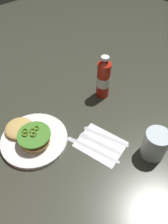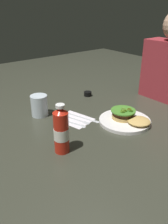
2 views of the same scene
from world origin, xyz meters
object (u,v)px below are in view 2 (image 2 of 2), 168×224
object	(u,v)px
condiment_cup	(88,94)
napkin	(74,119)
burger_sandwich	(129,116)
ketchup_bottle	(61,131)
spoon_utensil	(74,123)
butter_knife	(83,117)
fork_utensil	(77,119)
water_glass	(39,106)
dinner_plate	(125,121)

from	to	relation	value
condiment_cup	napkin	size ratio (longest dim) A/B	0.28
burger_sandwich	condiment_cup	distance (m)	0.43
burger_sandwich	napkin	world-z (taller)	burger_sandwich
ketchup_bottle	spoon_utensil	xyz separation A→B (m)	(-0.16, 0.18, -0.09)
condiment_cup	butter_knife	bearing A→B (deg)	-43.15
napkin	fork_utensil	distance (m)	0.02
napkin	water_glass	bearing A→B (deg)	-143.11
ketchup_bottle	dinner_plate	bearing A→B (deg)	92.12
water_glass	butter_knife	world-z (taller)	water_glass
ketchup_bottle	fork_utensil	size ratio (longest dim) A/B	1.17
napkin	butter_knife	distance (m)	0.05
dinner_plate	spoon_utensil	bearing A→B (deg)	-124.89
fork_utensil	butter_knife	size ratio (longest dim) A/B	0.83
water_glass	butter_knife	distance (m)	0.24
ketchup_bottle	fork_utensil	bearing A→B (deg)	130.60
fork_utensil	dinner_plate	bearing A→B (deg)	46.42
dinner_plate	butter_knife	world-z (taller)	dinner_plate
napkin	spoon_utensil	world-z (taller)	spoon_utensil
water_glass	spoon_utensil	world-z (taller)	water_glass
butter_knife	ketchup_bottle	bearing A→B (deg)	-54.19
burger_sandwich	water_glass	size ratio (longest dim) A/B	1.83
dinner_plate	butter_knife	size ratio (longest dim) A/B	1.21
condiment_cup	butter_knife	distance (m)	0.32
water_glass	fork_utensil	size ratio (longest dim) A/B	0.64
burger_sandwich	water_glass	distance (m)	0.48
dinner_plate	butter_knife	xyz separation A→B (m)	(-0.17, -0.13, -0.00)
burger_sandwich	dinner_plate	bearing A→B (deg)	-146.38
ketchup_bottle	water_glass	xyz separation A→B (m)	(-0.36, 0.09, -0.04)
burger_sandwich	ketchup_bottle	distance (m)	0.41
dinner_plate	burger_sandwich	distance (m)	0.03
fork_utensil	butter_knife	bearing A→B (deg)	92.55
ketchup_bottle	fork_utensil	distance (m)	0.30
butter_knife	burger_sandwich	bearing A→B (deg)	37.87
spoon_utensil	burger_sandwich	bearing A→B (deg)	53.68
water_glass	condiment_cup	size ratio (longest dim) A/B	2.31
ketchup_bottle	spoon_utensil	bearing A→B (deg)	132.36
napkin	fork_utensil	world-z (taller)	fork_utensil
burger_sandwich	butter_knife	distance (m)	0.24
burger_sandwich	butter_knife	size ratio (longest dim) A/B	0.97
napkin	burger_sandwich	bearing A→B (deg)	43.74
water_glass	dinner_plate	bearing A→B (deg)	41.23
butter_knife	condiment_cup	bearing A→B (deg)	136.85
dinner_plate	ketchup_bottle	xyz separation A→B (m)	(0.01, -0.39, 0.09)
dinner_plate	spoon_utensil	size ratio (longest dim) A/B	1.40
fork_utensil	butter_knife	xyz separation A→B (m)	(-0.00, 0.04, 0.00)
fork_utensil	butter_knife	world-z (taller)	same
spoon_utensil	butter_knife	distance (m)	0.08
condiment_cup	spoon_utensil	distance (m)	0.40
ketchup_bottle	butter_knife	xyz separation A→B (m)	(-0.19, 0.26, -0.09)
condiment_cup	spoon_utensil	size ratio (longest dim) A/B	0.26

